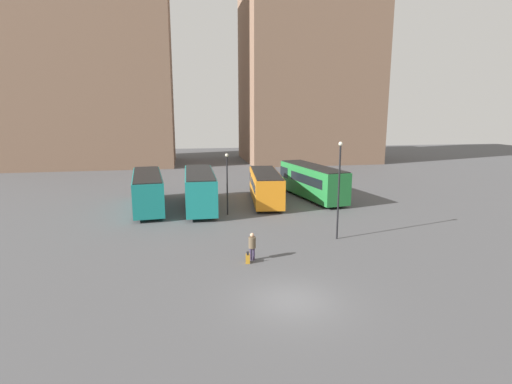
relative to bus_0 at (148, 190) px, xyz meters
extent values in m
plane|color=#4C4C4F|center=(8.00, -19.89, -1.73)|extent=(160.00, 160.00, 0.00)
cube|color=#7F604C|center=(-12.35, 33.46, 15.55)|extent=(28.37, 15.92, 34.54)
cube|color=#7F604C|center=(25.22, 33.46, 16.60)|extent=(22.11, 17.45, 36.65)
cube|color=#19847F|center=(0.01, -0.09, -0.03)|extent=(3.39, 10.40, 2.81)
cube|color=black|center=(-0.38, 4.09, 0.32)|extent=(2.66, 2.10, 1.07)
cube|color=black|center=(0.09, -1.00, 0.32)|extent=(3.08, 6.74, 0.84)
cube|color=black|center=(0.01, -0.09, 1.41)|extent=(3.17, 10.18, 0.08)
cylinder|color=black|center=(-0.28, 3.07, -1.21)|extent=(2.45, 1.25, 1.04)
cylinder|color=black|center=(0.30, -3.24, -1.21)|extent=(2.45, 1.25, 1.04)
cube|color=#19847F|center=(4.63, -0.72, 0.05)|extent=(2.65, 10.18, 2.96)
cube|color=black|center=(4.68, 3.44, 0.42)|extent=(2.61, 1.89, 1.13)
cube|color=black|center=(4.62, -1.64, 0.42)|extent=(2.64, 6.53, 0.89)
cube|color=black|center=(4.63, -0.72, 1.57)|extent=(2.44, 9.98, 0.08)
cylinder|color=black|center=(4.67, 2.43, -1.18)|extent=(2.46, 1.11, 1.09)
cylinder|color=black|center=(4.60, -3.87, -1.18)|extent=(2.46, 1.11, 1.09)
cube|color=orange|center=(10.97, 0.46, -0.15)|extent=(3.54, 9.63, 2.61)
cube|color=black|center=(11.39, 4.29, 0.17)|extent=(2.74, 2.00, 0.99)
cube|color=black|center=(10.87, -0.38, 0.17)|extent=(3.20, 6.26, 0.78)
cube|color=black|center=(10.97, 0.46, 1.19)|extent=(3.31, 9.42, 0.08)
cylinder|color=black|center=(11.29, 3.36, -1.24)|extent=(2.51, 1.23, 0.97)
cylinder|color=black|center=(10.65, -2.44, -1.24)|extent=(2.51, 1.23, 0.97)
cube|color=#237A38|center=(15.99, 1.52, 0.02)|extent=(4.12, 10.73, 2.97)
cube|color=black|center=(15.29, 5.75, 0.39)|extent=(2.77, 2.30, 1.13)
cube|color=black|center=(16.14, 0.59, 0.39)|extent=(3.54, 7.01, 0.89)
cube|color=black|center=(15.99, 1.52, 1.54)|extent=(3.89, 10.49, 0.08)
cylinder|color=black|center=(15.46, 4.72, -1.24)|extent=(2.48, 1.34, 0.97)
cylinder|color=black|center=(16.52, -1.68, -1.24)|extent=(2.48, 1.34, 0.97)
cylinder|color=#382D4C|center=(6.99, -14.44, -1.35)|extent=(0.17, 0.17, 0.76)
cylinder|color=#382D4C|center=(7.16, -14.47, -1.35)|extent=(0.17, 0.17, 0.76)
cylinder|color=brown|center=(7.07, -14.46, -0.64)|extent=(0.50, 0.50, 0.66)
sphere|color=tan|center=(7.07, -14.46, -0.18)|extent=(0.25, 0.25, 0.25)
cube|color=#B27A1E|center=(6.75, -14.85, -1.47)|extent=(0.30, 0.40, 0.51)
cube|color=black|center=(6.73, -14.98, -1.10)|extent=(0.14, 0.05, 0.23)
cylinder|color=black|center=(13.52, -11.52, 1.50)|extent=(0.12, 0.12, 6.46)
sphere|color=beige|center=(13.52, -11.52, 4.81)|extent=(0.28, 0.28, 0.28)
cylinder|color=black|center=(6.82, -3.62, 0.77)|extent=(0.12, 0.12, 5.00)
sphere|color=beige|center=(6.82, -3.62, 3.36)|extent=(0.28, 0.28, 0.28)
camera|label=1|loc=(3.28, -36.47, 6.88)|focal=28.00mm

